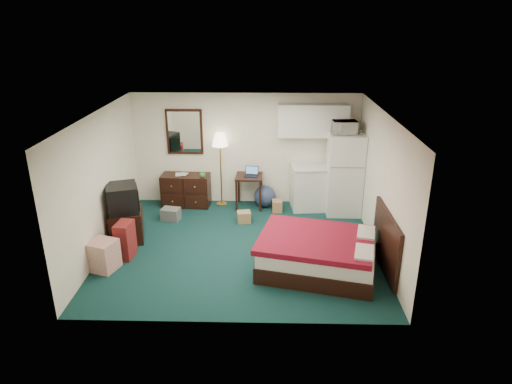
{
  "coord_description": "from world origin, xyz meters",
  "views": [
    {
      "loc": [
        0.47,
        -7.57,
        4.06
      ],
      "look_at": [
        0.27,
        0.34,
        0.97
      ],
      "focal_mm": 32.0,
      "sensor_mm": 36.0,
      "label": 1
    }
  ],
  "objects_px": {
    "dresser": "(186,190)",
    "bed": "(318,254)",
    "tv_stand": "(127,225)",
    "desk": "(249,191)",
    "suitcase": "(125,240)",
    "fridge": "(344,174)",
    "kitchen_counter": "(312,188)",
    "floor_lamp": "(221,170)"
  },
  "relations": [
    {
      "from": "suitcase",
      "to": "kitchen_counter",
      "type": "bearing_deg",
      "value": 39.49
    },
    {
      "from": "desk",
      "to": "suitcase",
      "type": "distance_m",
      "value": 3.16
    },
    {
      "from": "desk",
      "to": "kitchen_counter",
      "type": "bearing_deg",
      "value": 1.09
    },
    {
      "from": "dresser",
      "to": "desk",
      "type": "height_order",
      "value": "desk"
    },
    {
      "from": "dresser",
      "to": "fridge",
      "type": "distance_m",
      "value": 3.53
    },
    {
      "from": "bed",
      "to": "suitcase",
      "type": "xyz_separation_m",
      "value": [
        -3.38,
        0.36,
        0.03
      ]
    },
    {
      "from": "tv_stand",
      "to": "desk",
      "type": "bearing_deg",
      "value": 22.51
    },
    {
      "from": "desk",
      "to": "tv_stand",
      "type": "xyz_separation_m",
      "value": [
        -2.28,
        -1.68,
        -0.07
      ]
    },
    {
      "from": "kitchen_counter",
      "to": "suitcase",
      "type": "relative_size",
      "value": 1.44
    },
    {
      "from": "fridge",
      "to": "floor_lamp",
      "type": "bearing_deg",
      "value": 173.2
    },
    {
      "from": "floor_lamp",
      "to": "tv_stand",
      "type": "xyz_separation_m",
      "value": [
        -1.65,
        -1.8,
        -0.53
      ]
    },
    {
      "from": "tv_stand",
      "to": "suitcase",
      "type": "bearing_deg",
      "value": -89.25
    },
    {
      "from": "dresser",
      "to": "kitchen_counter",
      "type": "relative_size",
      "value": 1.11
    },
    {
      "from": "bed",
      "to": "suitcase",
      "type": "distance_m",
      "value": 3.39
    },
    {
      "from": "dresser",
      "to": "desk",
      "type": "distance_m",
      "value": 1.43
    },
    {
      "from": "desk",
      "to": "kitchen_counter",
      "type": "relative_size",
      "value": 0.77
    },
    {
      "from": "dresser",
      "to": "fridge",
      "type": "bearing_deg",
      "value": -1.85
    },
    {
      "from": "floor_lamp",
      "to": "bed",
      "type": "distance_m",
      "value": 3.45
    },
    {
      "from": "desk",
      "to": "fridge",
      "type": "distance_m",
      "value": 2.13
    },
    {
      "from": "floor_lamp",
      "to": "fridge",
      "type": "xyz_separation_m",
      "value": [
        2.68,
        -0.36,
        0.05
      ]
    },
    {
      "from": "desk",
      "to": "suitcase",
      "type": "xyz_separation_m",
      "value": [
        -2.11,
        -2.35,
        -0.04
      ]
    },
    {
      "from": "dresser",
      "to": "tv_stand",
      "type": "relative_size",
      "value": 1.61
    },
    {
      "from": "desk",
      "to": "suitcase",
      "type": "bearing_deg",
      "value": -130.02
    },
    {
      "from": "desk",
      "to": "bed",
      "type": "xyz_separation_m",
      "value": [
        1.27,
        -2.71,
        -0.07
      ]
    },
    {
      "from": "kitchen_counter",
      "to": "bed",
      "type": "relative_size",
      "value": 0.51
    },
    {
      "from": "floor_lamp",
      "to": "bed",
      "type": "bearing_deg",
      "value": -56.13
    },
    {
      "from": "bed",
      "to": "fridge",
      "type": "bearing_deg",
      "value": 85.88
    },
    {
      "from": "kitchen_counter",
      "to": "bed",
      "type": "bearing_deg",
      "value": -98.02
    },
    {
      "from": "dresser",
      "to": "suitcase",
      "type": "height_order",
      "value": "dresser"
    },
    {
      "from": "desk",
      "to": "kitchen_counter",
      "type": "xyz_separation_m",
      "value": [
        1.39,
        -0.02,
        0.11
      ]
    },
    {
      "from": "dresser",
      "to": "fridge",
      "type": "xyz_separation_m",
      "value": [
        3.48,
        -0.29,
        0.52
      ]
    },
    {
      "from": "bed",
      "to": "tv_stand",
      "type": "distance_m",
      "value": 3.7
    },
    {
      "from": "fridge",
      "to": "bed",
      "type": "xyz_separation_m",
      "value": [
        -0.78,
        -2.47,
        -0.58
      ]
    },
    {
      "from": "bed",
      "to": "suitcase",
      "type": "relative_size",
      "value": 2.83
    },
    {
      "from": "desk",
      "to": "bed",
      "type": "height_order",
      "value": "desk"
    },
    {
      "from": "dresser",
      "to": "suitcase",
      "type": "distance_m",
      "value": 2.49
    },
    {
      "from": "floor_lamp",
      "to": "desk",
      "type": "relative_size",
      "value": 2.26
    },
    {
      "from": "dresser",
      "to": "fridge",
      "type": "height_order",
      "value": "fridge"
    },
    {
      "from": "desk",
      "to": "tv_stand",
      "type": "relative_size",
      "value": 1.12
    },
    {
      "from": "bed",
      "to": "tv_stand",
      "type": "bearing_deg",
      "value": 177.27
    },
    {
      "from": "dresser",
      "to": "bed",
      "type": "distance_m",
      "value": 3.86
    },
    {
      "from": "floor_lamp",
      "to": "desk",
      "type": "bearing_deg",
      "value": -10.72
    }
  ]
}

